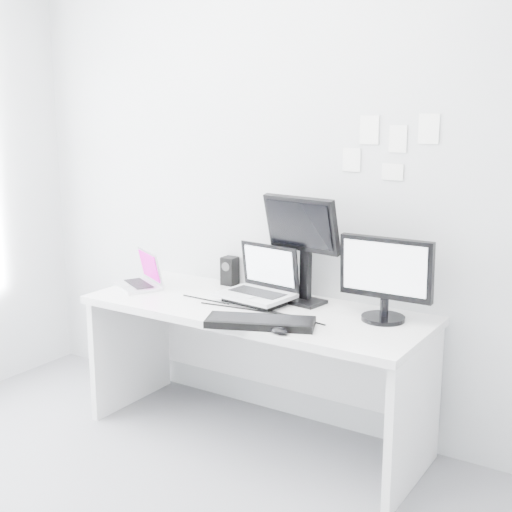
# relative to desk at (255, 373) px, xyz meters

# --- Properties ---
(back_wall) EXTENTS (3.60, 0.00, 3.60)m
(back_wall) POSITION_rel_desk_xyz_m (0.00, 0.35, 0.99)
(back_wall) COLOR silver
(back_wall) RESTS_ON ground
(desk) EXTENTS (1.80, 0.70, 0.73)m
(desk) POSITION_rel_desk_xyz_m (0.00, 0.00, 0.00)
(desk) COLOR silver
(desk) RESTS_ON ground
(macbook) EXTENTS (0.36, 0.33, 0.22)m
(macbook) POSITION_rel_desk_xyz_m (-0.77, -0.04, 0.47)
(macbook) COLOR silver
(macbook) RESTS_ON desk
(speaker) EXTENTS (0.09, 0.09, 0.16)m
(speaker) POSITION_rel_desk_xyz_m (-0.36, 0.29, 0.45)
(speaker) COLOR black
(speaker) RESTS_ON desk
(dell_laptop) EXTENTS (0.40, 0.33, 0.31)m
(dell_laptop) POSITION_rel_desk_xyz_m (-0.03, 0.06, 0.52)
(dell_laptop) COLOR silver
(dell_laptop) RESTS_ON desk
(rear_monitor) EXTENTS (0.44, 0.21, 0.58)m
(rear_monitor) POSITION_rel_desk_xyz_m (0.17, 0.19, 0.65)
(rear_monitor) COLOR black
(rear_monitor) RESTS_ON desk
(samsung_monitor) EXTENTS (0.46, 0.21, 0.42)m
(samsung_monitor) POSITION_rel_desk_xyz_m (0.65, 0.13, 0.57)
(samsung_monitor) COLOR black
(samsung_monitor) RESTS_ON desk
(keyboard) EXTENTS (0.54, 0.36, 0.03)m
(keyboard) POSITION_rel_desk_xyz_m (0.19, -0.25, 0.38)
(keyboard) COLOR black
(keyboard) RESTS_ON desk
(mouse) EXTENTS (0.10, 0.08, 0.03)m
(mouse) POSITION_rel_desk_xyz_m (0.33, -0.31, 0.38)
(mouse) COLOR black
(mouse) RESTS_ON desk
(wall_note_0) EXTENTS (0.10, 0.00, 0.14)m
(wall_note_0) POSITION_rel_desk_xyz_m (0.45, 0.34, 1.26)
(wall_note_0) COLOR white
(wall_note_0) RESTS_ON back_wall
(wall_note_1) EXTENTS (0.09, 0.00, 0.13)m
(wall_note_1) POSITION_rel_desk_xyz_m (0.60, 0.34, 1.22)
(wall_note_1) COLOR white
(wall_note_1) RESTS_ON back_wall
(wall_note_2) EXTENTS (0.10, 0.00, 0.14)m
(wall_note_2) POSITION_rel_desk_xyz_m (0.75, 0.34, 1.26)
(wall_note_2) COLOR white
(wall_note_2) RESTS_ON back_wall
(wall_note_3) EXTENTS (0.11, 0.00, 0.08)m
(wall_note_3) POSITION_rel_desk_xyz_m (0.58, 0.34, 1.05)
(wall_note_3) COLOR white
(wall_note_3) RESTS_ON back_wall
(wall_note_4) EXTENTS (0.10, 0.00, 0.12)m
(wall_note_4) POSITION_rel_desk_xyz_m (0.36, 0.34, 1.11)
(wall_note_4) COLOR white
(wall_note_4) RESTS_ON back_wall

